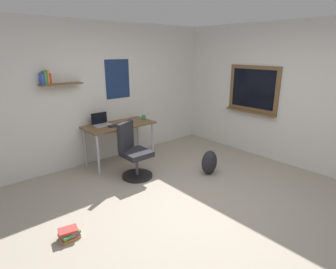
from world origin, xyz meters
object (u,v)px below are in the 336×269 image
at_px(desk, 119,128).
at_px(keyboard, 118,125).
at_px(laptop, 101,122).
at_px(book_stack_on_floor, 69,234).
at_px(office_chair, 133,154).
at_px(computer_mouse, 131,122).
at_px(backpack, 209,162).
at_px(coffee_mug, 144,117).

bearing_deg(desk, keyboard, -129.65).
height_order(laptop, book_stack_on_floor, laptop).
distance_m(office_chair, keyboard, 0.74).
height_order(office_chair, keyboard, office_chair).
height_order(laptop, computer_mouse, laptop).
relative_size(desk, office_chair, 1.37).
bearing_deg(computer_mouse, book_stack_on_floor, -141.33).
bearing_deg(desk, book_stack_on_floor, -136.48).
xyz_separation_m(computer_mouse, backpack, (0.65, -1.43, -0.56)).
bearing_deg(keyboard, backpack, -56.75).
bearing_deg(coffee_mug, book_stack_on_floor, -144.95).
relative_size(office_chair, laptop, 3.06).
bearing_deg(coffee_mug, laptop, 168.09).
height_order(office_chair, coffee_mug, office_chair).
bearing_deg(laptop, coffee_mug, -11.91).
height_order(keyboard, backpack, keyboard).
bearing_deg(coffee_mug, keyboard, -175.37).
bearing_deg(laptop, book_stack_on_floor, -128.45).
xyz_separation_m(desk, coffee_mug, (0.55, -0.03, 0.13)).
bearing_deg(book_stack_on_floor, keyboard, 43.21).
height_order(computer_mouse, coffee_mug, coffee_mug).
relative_size(office_chair, computer_mouse, 9.13).
distance_m(laptop, book_stack_on_floor, 2.35).
relative_size(desk, laptop, 4.21).
relative_size(office_chair, keyboard, 2.57).
bearing_deg(keyboard, coffee_mug, 4.63).
relative_size(keyboard, coffee_mug, 4.02).
bearing_deg(book_stack_on_floor, backpack, 2.01).
bearing_deg(computer_mouse, coffee_mug, 8.41).
bearing_deg(backpack, desk, 120.03).
height_order(computer_mouse, backpack, computer_mouse).
relative_size(coffee_mug, backpack, 0.21).
height_order(desk, keyboard, keyboard).
relative_size(laptop, coffee_mug, 3.37).
bearing_deg(office_chair, book_stack_on_floor, -149.66).
distance_m(office_chair, coffee_mug, 1.08).
height_order(office_chair, backpack, office_chair).
bearing_deg(office_chair, coffee_mug, 43.19).
distance_m(office_chair, backpack, 1.33).
bearing_deg(book_stack_on_floor, desk, 43.52).
bearing_deg(desk, office_chair, -104.10).
xyz_separation_m(office_chair, coffee_mug, (0.73, 0.69, 0.39)).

